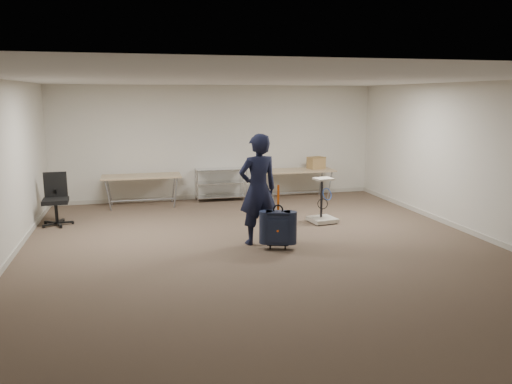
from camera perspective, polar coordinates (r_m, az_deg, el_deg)
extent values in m
plane|color=#4C392E|center=(8.41, 0.91, -6.67)|extent=(9.00, 9.00, 0.00)
plane|color=beige|center=(12.47, -4.35, 5.65)|extent=(8.00, 0.00, 8.00)
plane|color=beige|center=(4.00, 17.63, -6.20)|extent=(8.00, 0.00, 8.00)
plane|color=beige|center=(9.89, 24.00, 3.35)|extent=(0.00, 9.00, 9.00)
plane|color=silver|center=(8.02, 0.97, 12.77)|extent=(8.00, 8.00, 0.00)
cube|color=#BBB7A8|center=(12.66, -4.25, -0.45)|extent=(8.00, 0.02, 0.10)
cube|color=#BBB7A8|center=(8.37, -26.81, -7.61)|extent=(0.02, 9.00, 0.10)
cube|color=#BBB7A8|center=(10.13, 23.37, -4.23)|extent=(0.02, 9.00, 0.10)
cube|color=#9A845E|center=(11.84, -12.96, 1.77)|extent=(1.80, 0.75, 0.03)
cylinder|color=gray|center=(11.94, -12.85, -0.90)|extent=(1.50, 0.02, 0.02)
cylinder|color=gray|center=(11.63, -16.55, -0.41)|extent=(0.13, 0.04, 0.69)
cylinder|color=gray|center=(11.64, -9.17, -0.07)|extent=(0.13, 0.04, 0.69)
cylinder|color=gray|center=(12.21, -16.43, 0.13)|extent=(0.13, 0.04, 0.69)
cylinder|color=gray|center=(12.23, -9.40, 0.45)|extent=(0.13, 0.04, 0.69)
cube|color=#9A845E|center=(12.48, 4.76, 2.47)|extent=(1.80, 0.75, 0.03)
cylinder|color=gray|center=(12.58, 4.72, -0.07)|extent=(1.50, 0.02, 0.02)
cylinder|color=gray|center=(12.04, 1.80, 0.43)|extent=(0.13, 0.04, 0.69)
cylinder|color=gray|center=(12.52, 8.43, 0.72)|extent=(0.13, 0.04, 0.69)
cylinder|color=gray|center=(12.61, 1.07, 0.91)|extent=(0.13, 0.04, 0.69)
cylinder|color=gray|center=(13.07, 7.44, 1.18)|extent=(0.13, 0.04, 0.69)
cylinder|color=silver|center=(12.01, -6.69, 0.58)|extent=(0.02, 0.02, 0.80)
cylinder|color=silver|center=(12.21, -1.09, 0.83)|extent=(0.02, 0.02, 0.80)
cylinder|color=silver|center=(12.45, -6.95, 0.94)|extent=(0.02, 0.02, 0.80)
cylinder|color=silver|center=(12.64, -1.54, 1.18)|extent=(0.02, 0.02, 0.80)
cube|color=silver|center=(12.37, -4.03, -0.48)|extent=(1.20, 0.45, 0.02)
cube|color=silver|center=(12.30, -4.05, 1.12)|extent=(1.20, 0.45, 0.02)
cube|color=silver|center=(12.25, -4.07, 2.64)|extent=(1.20, 0.45, 0.01)
imported|color=black|center=(8.57, 0.23, 0.30)|extent=(0.77, 0.58, 1.92)
cube|color=black|center=(8.36, 2.53, -4.06)|extent=(0.45, 0.34, 0.55)
cube|color=black|center=(8.46, 2.51, -5.93)|extent=(0.39, 0.27, 0.03)
cylinder|color=black|center=(8.46, 1.64, -6.30)|extent=(0.05, 0.08, 0.07)
cylinder|color=black|center=(8.46, 3.37, -6.33)|extent=(0.05, 0.08, 0.07)
torus|color=black|center=(8.29, 2.54, -2.02)|extent=(0.17, 0.08, 0.17)
cube|color=#F1590C|center=(8.27, 2.56, -0.63)|extent=(0.04, 0.02, 0.42)
cylinder|color=black|center=(10.75, -21.77, -3.29)|extent=(0.63, 0.63, 0.09)
cylinder|color=black|center=(10.70, -21.85, -2.17)|extent=(0.06, 0.06, 0.42)
cube|color=black|center=(10.65, -21.94, -0.96)|extent=(0.51, 0.51, 0.08)
cube|color=black|center=(10.83, -21.94, 0.81)|extent=(0.44, 0.08, 0.50)
cube|color=beige|center=(10.28, 7.58, -3.14)|extent=(0.57, 0.57, 0.08)
cylinder|color=black|center=(10.04, 6.93, -3.70)|extent=(0.06, 0.06, 0.04)
cylinder|color=black|center=(10.23, 7.54, -0.68)|extent=(0.05, 0.05, 0.80)
cube|color=beige|center=(10.11, 7.70, 1.49)|extent=(0.39, 0.35, 0.04)
torus|color=blue|center=(10.11, 8.09, -0.25)|extent=(0.27, 0.14, 0.25)
cube|color=olive|center=(12.72, 6.88, 3.34)|extent=(0.45, 0.38, 0.29)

